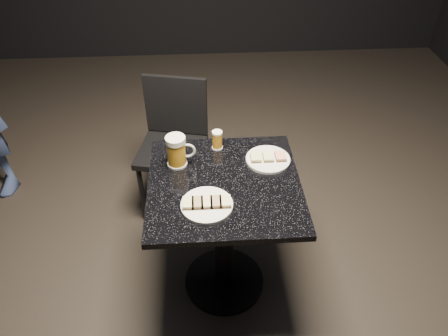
% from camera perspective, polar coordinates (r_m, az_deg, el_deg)
% --- Properties ---
extents(floor, '(6.00, 6.00, 0.00)m').
position_cam_1_polar(floor, '(2.56, 0.03, -14.63)').
color(floor, black).
rests_on(floor, ground).
extents(plate_large, '(0.23, 0.23, 0.01)m').
position_cam_1_polar(plate_large, '(1.88, -2.26, -4.85)').
color(plate_large, white).
rests_on(plate_large, table).
extents(plate_small, '(0.21, 0.21, 0.01)m').
position_cam_1_polar(plate_small, '(2.13, 5.76, 1.12)').
color(plate_small, silver).
rests_on(plate_small, table).
extents(table, '(0.70, 0.70, 0.75)m').
position_cam_1_polar(table, '(2.17, 0.03, -6.73)').
color(table, black).
rests_on(table, floor).
extents(beer_mug, '(0.14, 0.10, 0.16)m').
position_cam_1_polar(beer_mug, '(2.06, -6.17, 2.23)').
color(beer_mug, silver).
rests_on(beer_mug, table).
extents(beer_tumbler, '(0.06, 0.06, 0.10)m').
position_cam_1_polar(beer_tumbler, '(2.18, -0.89, 3.69)').
color(beer_tumbler, silver).
rests_on(beer_tumbler, table).
extents(chair, '(0.46, 0.46, 0.86)m').
position_cam_1_polar(chair, '(2.72, -6.61, 3.82)').
color(chair, black).
rests_on(chair, floor).
extents(canapes_on_plate_large, '(0.21, 0.07, 0.02)m').
position_cam_1_polar(canapes_on_plate_large, '(1.87, -2.27, -4.49)').
color(canapes_on_plate_large, '#4C3521').
rests_on(canapes_on_plate_large, plate_large).
extents(canapes_on_plate_small, '(0.17, 0.07, 0.02)m').
position_cam_1_polar(canapes_on_plate_small, '(2.12, 5.79, 1.46)').
color(canapes_on_plate_small, '#4C3521').
rests_on(canapes_on_plate_small, plate_small).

